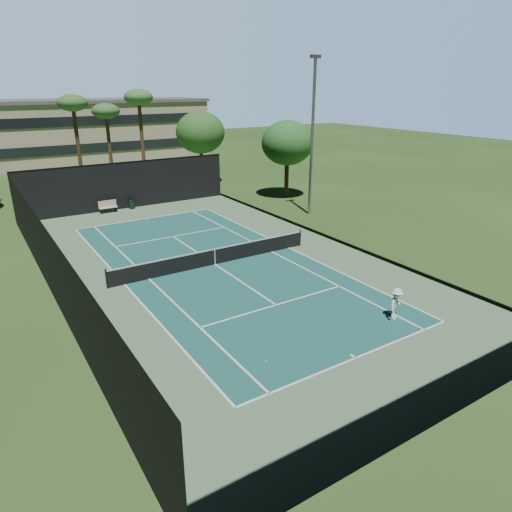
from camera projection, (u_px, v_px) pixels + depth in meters
The scene contains 20 objects.
ground at pixel (215, 265), 27.33m from camera, with size 160.00×160.00×0.00m, color #294A1B.
apron_slab at pixel (215, 265), 27.33m from camera, with size 18.00×32.00×0.01m, color #537654.
court_surface at pixel (215, 264), 27.33m from camera, with size 10.97×23.77×0.01m, color #1A5552.
court_lines at pixel (215, 264), 27.32m from camera, with size 11.07×23.87×0.01m.
tennis_net at pixel (215, 256), 27.14m from camera, with size 12.90×0.10×1.10m.
fence at pixel (214, 232), 26.68m from camera, with size 18.04×32.05×4.03m.
player at pixel (396, 304), 20.76m from camera, with size 0.98×0.56×1.51m, color white.
tennis_ball_a at pixel (266, 361), 17.73m from camera, with size 0.07×0.07×0.07m, color #D1F437.
tennis_ball_b at pixel (146, 252), 29.27m from camera, with size 0.07×0.07×0.07m, color #E5EE36.
tennis_ball_c at pixel (224, 237), 32.11m from camera, with size 0.06×0.06×0.06m, color #CAD430.
tennis_ball_d at pixel (118, 255), 28.71m from camera, with size 0.07×0.07×0.07m, color #C2D22F.
park_bench at pixel (108, 206), 38.34m from camera, with size 1.50×0.45×1.02m.
trash_bin at pixel (132, 203), 39.55m from camera, with size 0.56×0.56×0.95m.
palm_a at pixel (73, 107), 42.39m from camera, with size 2.80×2.80×9.32m.
palm_b at pixel (106, 114), 46.03m from camera, with size 2.80×2.80×8.42m.
palm_c at pixel (139, 101), 44.48m from camera, with size 2.80×2.80×9.77m.
decid_tree_a at pixel (200, 133), 47.83m from camera, with size 5.12×5.12×7.62m.
decid_tree_b at pixel (287, 143), 42.07m from camera, with size 4.80×4.80×7.14m.
campus_building at pixel (57, 131), 62.15m from camera, with size 40.50×12.50×8.30m.
light_pole at pixel (312, 134), 35.84m from camera, with size 0.90×0.25×12.22m.
Camera 1 is at (-11.59, -22.74, 10.09)m, focal length 32.00 mm.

